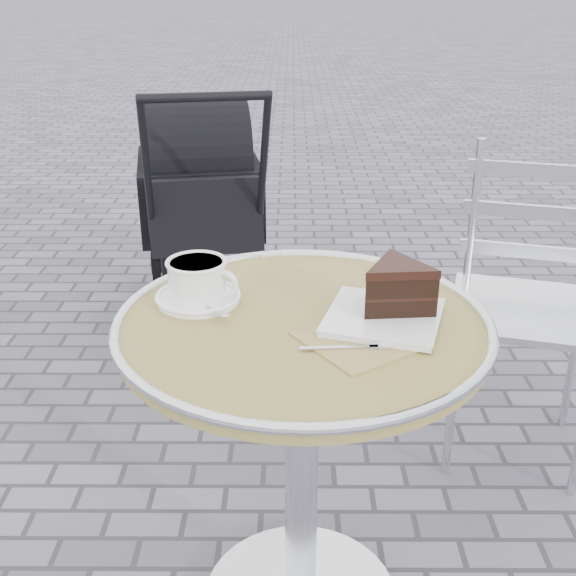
{
  "coord_description": "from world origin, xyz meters",
  "views": [
    {
      "loc": [
        -0.02,
        -1.22,
        1.35
      ],
      "look_at": [
        -0.03,
        0.04,
        0.78
      ],
      "focal_mm": 45.0,
      "sensor_mm": 36.0,
      "label": 1
    }
  ],
  "objects_px": {
    "cappuccino_set": "(198,283)",
    "bistro_chair": "(530,267)",
    "baby_stroller": "(201,208)",
    "cafe_table": "(302,394)",
    "cake_plate_set": "(394,294)"
  },
  "relations": [
    {
      "from": "bistro_chair",
      "to": "cappuccino_set",
      "type": "bearing_deg",
      "value": -130.27
    },
    {
      "from": "cappuccino_set",
      "to": "cake_plate_set",
      "type": "bearing_deg",
      "value": 10.61
    },
    {
      "from": "cafe_table",
      "to": "baby_stroller",
      "type": "distance_m",
      "value": 1.62
    },
    {
      "from": "cappuccino_set",
      "to": "baby_stroller",
      "type": "height_order",
      "value": "baby_stroller"
    },
    {
      "from": "cappuccino_set",
      "to": "cake_plate_set",
      "type": "xyz_separation_m",
      "value": [
        0.38,
        -0.08,
        0.01
      ]
    },
    {
      "from": "cake_plate_set",
      "to": "bistro_chair",
      "type": "distance_m",
      "value": 0.87
    },
    {
      "from": "cake_plate_set",
      "to": "baby_stroller",
      "type": "distance_m",
      "value": 1.68
    },
    {
      "from": "cappuccino_set",
      "to": "bistro_chair",
      "type": "distance_m",
      "value": 1.08
    },
    {
      "from": "cafe_table",
      "to": "baby_stroller",
      "type": "bearing_deg",
      "value": 103.85
    },
    {
      "from": "cake_plate_set",
      "to": "baby_stroller",
      "type": "relative_size",
      "value": 0.32
    },
    {
      "from": "cafe_table",
      "to": "cappuccino_set",
      "type": "relative_size",
      "value": 3.98
    },
    {
      "from": "bistro_chair",
      "to": "baby_stroller",
      "type": "height_order",
      "value": "baby_stroller"
    },
    {
      "from": "baby_stroller",
      "to": "cake_plate_set",
      "type": "bearing_deg",
      "value": -80.49
    },
    {
      "from": "baby_stroller",
      "to": "cappuccino_set",
      "type": "bearing_deg",
      "value": -93.24
    },
    {
      "from": "cafe_table",
      "to": "bistro_chair",
      "type": "xyz_separation_m",
      "value": [
        0.66,
        0.69,
        -0.01
      ]
    }
  ]
}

